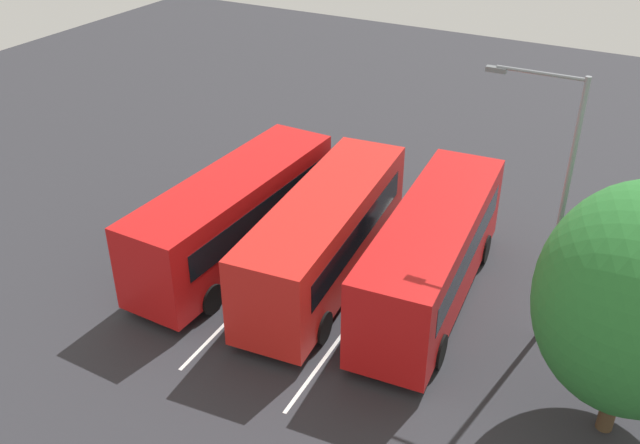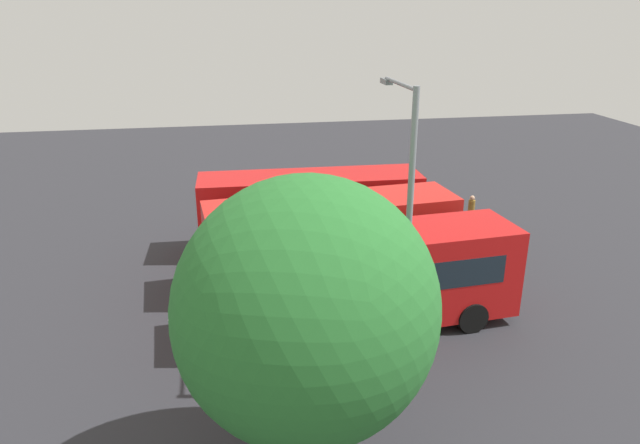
{
  "view_description": "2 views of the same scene",
  "coord_description": "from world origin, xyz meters",
  "px_view_note": "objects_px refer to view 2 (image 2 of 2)",
  "views": [
    {
      "loc": [
        -18.57,
        -9.74,
        14.41
      ],
      "look_at": [
        1.15,
        1.05,
        1.3
      ],
      "focal_mm": 39.49,
      "sensor_mm": 36.0,
      "label": 1
    },
    {
      "loc": [
        -4.44,
        -20.4,
        10.27
      ],
      "look_at": [
        -0.66,
        1.31,
        2.04
      ],
      "focal_mm": 32.53,
      "sensor_mm": 36.0,
      "label": 2
    }
  ],
  "objects_px": {
    "bus_far_left": "(375,276)",
    "street_lamp": "(405,229)",
    "bus_center_right": "(311,208)",
    "pedestrian": "(471,210)",
    "bus_center_left": "(333,237)",
    "depot_tree": "(307,313)"
  },
  "relations": [
    {
      "from": "bus_far_left",
      "to": "street_lamp",
      "type": "relative_size",
      "value": 1.16
    },
    {
      "from": "bus_far_left",
      "to": "bus_center_right",
      "type": "bearing_deg",
      "value": 92.99
    },
    {
      "from": "pedestrian",
      "to": "bus_center_right",
      "type": "bearing_deg",
      "value": -34.66
    },
    {
      "from": "bus_center_left",
      "to": "bus_center_right",
      "type": "bearing_deg",
      "value": 89.17
    },
    {
      "from": "bus_center_right",
      "to": "bus_far_left",
      "type": "bearing_deg",
      "value": -80.71
    },
    {
      "from": "bus_far_left",
      "to": "pedestrian",
      "type": "height_order",
      "value": "bus_far_left"
    },
    {
      "from": "bus_center_right",
      "to": "street_lamp",
      "type": "distance_m",
      "value": 11.16
    },
    {
      "from": "street_lamp",
      "to": "bus_center_left",
      "type": "bearing_deg",
      "value": 3.04
    },
    {
      "from": "street_lamp",
      "to": "depot_tree",
      "type": "bearing_deg",
      "value": 132.36
    },
    {
      "from": "bus_far_left",
      "to": "street_lamp",
      "type": "bearing_deg",
      "value": -98.8
    },
    {
      "from": "bus_far_left",
      "to": "depot_tree",
      "type": "xyz_separation_m",
      "value": [
        -3.22,
        -6.31,
        2.44
      ]
    },
    {
      "from": "bus_far_left",
      "to": "pedestrian",
      "type": "bearing_deg",
      "value": 43.89
    },
    {
      "from": "bus_center_right",
      "to": "pedestrian",
      "type": "height_order",
      "value": "bus_center_right"
    },
    {
      "from": "bus_center_left",
      "to": "bus_far_left",
      "type": "bearing_deg",
      "value": -84.53
    },
    {
      "from": "bus_far_left",
      "to": "bus_center_left",
      "type": "distance_m",
      "value": 3.68
    },
    {
      "from": "bus_center_left",
      "to": "street_lamp",
      "type": "bearing_deg",
      "value": -91.84
    },
    {
      "from": "bus_far_left",
      "to": "depot_tree",
      "type": "bearing_deg",
      "value": -121.91
    },
    {
      "from": "street_lamp",
      "to": "depot_tree",
      "type": "height_order",
      "value": "street_lamp"
    },
    {
      "from": "bus_far_left",
      "to": "bus_center_left",
      "type": "height_order",
      "value": "same"
    },
    {
      "from": "bus_center_left",
      "to": "bus_center_right",
      "type": "distance_m",
      "value": 3.57
    },
    {
      "from": "bus_center_left",
      "to": "street_lamp",
      "type": "distance_m",
      "value": 7.78
    },
    {
      "from": "bus_center_left",
      "to": "depot_tree",
      "type": "height_order",
      "value": "depot_tree"
    }
  ]
}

